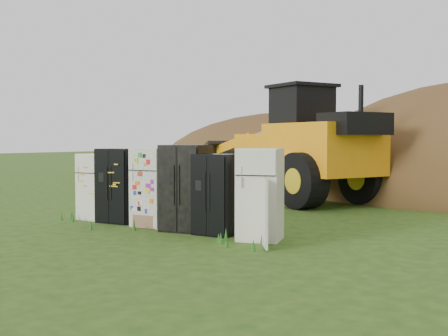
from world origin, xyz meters
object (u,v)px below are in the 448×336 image
Objects in this scene: fridge_leftmost at (97,187)px; wheel_loader at (284,143)px; fridge_sticker at (153,187)px; fridge_black_side at (120,185)px; fridge_dark_mid at (186,188)px; fridge_open_door at (260,194)px; fridge_black_right at (217,194)px.

fridge_leftmost is 6.96m from wheel_loader.
fridge_sticker is at bearing -62.03° from wheel_loader.
fridge_dark_mid is at bearing -8.32° from fridge_black_side.
fridge_black_side is 0.98× the size of fridge_open_door.
fridge_black_right is (0.80, 0.03, -0.09)m from fridge_dark_mid.
fridge_sticker is 0.23× the size of wheel_loader.
fridge_open_door is at bearing -6.00° from fridge_leftmost.
fridge_dark_mid reaches higher than fridge_black_side.
fridge_black_right reaches higher than fridge_leftmost.
fridge_sticker is at bearing -4.74° from fridge_leftmost.
fridge_sticker is at bearing 164.26° from fridge_dark_mid.
fridge_black_side is at bearing 160.74° from fridge_open_door.
fridge_dark_mid is 0.24× the size of wheel_loader.
wheel_loader is (-2.33, 6.74, 0.99)m from fridge_black_right.
fridge_leftmost is at bearing 166.91° from fridge_dark_mid.
fridge_black_right is (1.79, -0.02, -0.06)m from fridge_sticker.
wheel_loader is (-3.38, 6.75, 0.93)m from fridge_open_door.
fridge_leftmost is 0.87× the size of fridge_dark_mid.
wheel_loader reaches higher than fridge_black_side.
fridge_black_right is at bearing -7.99° from fridge_sticker.
fridge_open_door reaches higher than fridge_leftmost.
fridge_open_door is (4.67, 0.01, 0.09)m from fridge_leftmost.
wheel_loader is (-1.53, 6.77, 0.90)m from fridge_dark_mid.
fridge_black_side is at bearing 166.27° from fridge_dark_mid.
fridge_leftmost is at bearing -77.40° from wheel_loader.
fridge_dark_mid is 1.11× the size of fridge_black_right.
wheel_loader is (-0.54, 6.72, 0.93)m from fridge_sticker.
fridge_sticker is (1.83, 0.04, 0.08)m from fridge_leftmost.
fridge_open_door is at bearing -12.64° from fridge_dark_mid.
fridge_open_door reaches higher than fridge_black_side.
fridge_sticker is 0.99m from fridge_dark_mid.
fridge_black_side is at bearing 174.77° from fridge_black_right.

